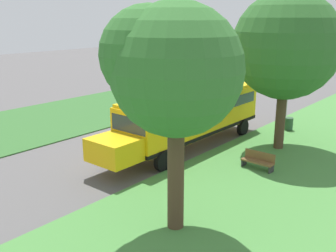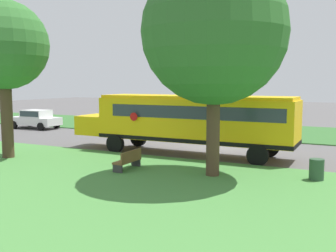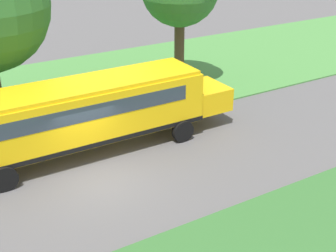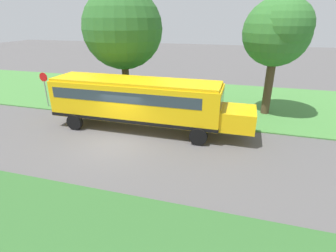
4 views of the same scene
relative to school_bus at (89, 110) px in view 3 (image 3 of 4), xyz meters
name	(u,v)px [view 3 (image 3 of 4)]	position (x,y,z in m)	size (l,w,h in m)	color
ground_plane	(102,181)	(2.54, -0.64, -1.92)	(120.00, 120.00, 0.00)	#565454
grass_verge	(29,98)	(-7.46, -0.64, -1.88)	(12.00, 80.00, 0.08)	#47843D
school_bus	(89,110)	(0.00, 0.00, 0.00)	(2.84, 12.42, 3.16)	yellow
park_bench	(70,101)	(-4.81, 0.82, -1.45)	(1.60, 0.50, 0.92)	brown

